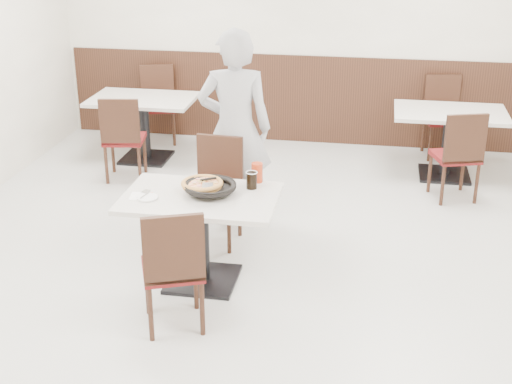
% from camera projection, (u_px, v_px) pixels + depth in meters
% --- Properties ---
extents(floor, '(7.00, 7.00, 0.00)m').
position_uv_depth(floor, '(250.00, 270.00, 5.97)').
color(floor, '#AEADA9').
rests_on(floor, ground).
extents(wall_back, '(6.00, 0.04, 2.80)m').
position_uv_depth(wall_back, '(302.00, 31.00, 8.62)').
color(wall_back, beige).
rests_on(wall_back, floor).
extents(wainscot_back, '(5.90, 0.03, 1.10)m').
position_uv_depth(wainscot_back, '(300.00, 99.00, 8.93)').
color(wainscot_back, black).
rests_on(wainscot_back, floor).
extents(main_table, '(1.21, 0.81, 0.75)m').
position_uv_depth(main_table, '(202.00, 239.00, 5.65)').
color(main_table, beige).
rests_on(main_table, floor).
extents(chair_near, '(0.54, 0.54, 0.95)m').
position_uv_depth(chair_near, '(172.00, 266.00, 5.03)').
color(chair_near, black).
rests_on(chair_near, floor).
extents(chair_far, '(0.45, 0.45, 0.95)m').
position_uv_depth(chair_far, '(215.00, 193.00, 6.27)').
color(chair_far, black).
rests_on(chair_far, floor).
extents(trivet, '(0.11, 0.11, 0.04)m').
position_uv_depth(trivet, '(204.00, 190.00, 5.57)').
color(trivet, black).
rests_on(trivet, main_table).
extents(pizza_pan, '(0.37, 0.37, 0.01)m').
position_uv_depth(pizza_pan, '(210.00, 189.00, 5.53)').
color(pizza_pan, black).
rests_on(pizza_pan, trivet).
extents(pizza, '(0.31, 0.31, 0.02)m').
position_uv_depth(pizza, '(202.00, 185.00, 5.55)').
color(pizza, '#B68648').
rests_on(pizza, pizza_pan).
extents(pizza_server, '(0.10, 0.12, 0.00)m').
position_uv_depth(pizza_server, '(208.00, 185.00, 5.47)').
color(pizza_server, silver).
rests_on(pizza_server, pizza).
extents(napkin, '(0.18, 0.18, 0.00)m').
position_uv_depth(napkin, '(140.00, 196.00, 5.50)').
color(napkin, white).
rests_on(napkin, main_table).
extents(side_plate, '(0.16, 0.16, 0.01)m').
position_uv_depth(side_plate, '(147.00, 197.00, 5.46)').
color(side_plate, white).
rests_on(side_plate, napkin).
extents(fork, '(0.04, 0.14, 0.00)m').
position_uv_depth(fork, '(145.00, 195.00, 5.48)').
color(fork, silver).
rests_on(fork, side_plate).
extents(cola_glass, '(0.09, 0.09, 0.13)m').
position_uv_depth(cola_glass, '(252.00, 181.00, 5.63)').
color(cola_glass, black).
rests_on(cola_glass, main_table).
extents(red_cup, '(0.09, 0.09, 0.16)m').
position_uv_depth(red_cup, '(257.00, 173.00, 5.76)').
color(red_cup, '#AD2F12').
rests_on(red_cup, main_table).
extents(diner_person, '(0.74, 0.55, 1.85)m').
position_uv_depth(diner_person, '(235.00, 129.00, 6.52)').
color(diner_person, '#B3B2B8').
rests_on(diner_person, floor).
extents(bg_table_left, '(1.27, 0.91, 0.75)m').
position_uv_depth(bg_table_left, '(145.00, 129.00, 8.37)').
color(bg_table_left, beige).
rests_on(bg_table_left, floor).
extents(bg_chair_left_near, '(0.48, 0.48, 0.95)m').
position_uv_depth(bg_chair_left_near, '(124.00, 137.00, 7.76)').
color(bg_chair_left_near, black).
rests_on(bg_chair_left_near, floor).
extents(bg_chair_left_far, '(0.53, 0.53, 0.95)m').
position_uv_depth(bg_chair_left_far, '(158.00, 106.00, 8.94)').
color(bg_chair_left_far, black).
rests_on(bg_chair_left_far, floor).
extents(bg_table_right, '(1.22, 0.83, 0.75)m').
position_uv_depth(bg_table_right, '(447.00, 144.00, 7.85)').
color(bg_table_right, beige).
rests_on(bg_table_right, floor).
extents(bg_chair_right_near, '(0.53, 0.53, 0.95)m').
position_uv_depth(bg_chair_right_near, '(455.00, 154.00, 7.23)').
color(bg_chair_right_near, black).
rests_on(bg_chair_right_near, floor).
extents(bg_chair_right_far, '(0.49, 0.49, 0.95)m').
position_uv_depth(bg_chair_right_far, '(444.00, 118.00, 8.42)').
color(bg_chair_right_far, black).
rests_on(bg_chair_right_far, floor).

